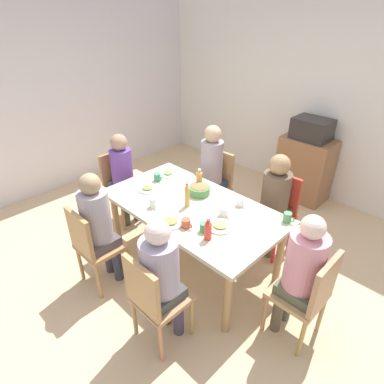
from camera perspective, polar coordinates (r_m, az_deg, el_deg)
ground_plane at (r=3.66m, az=0.00°, el=-12.36°), size 6.41×6.41×0.00m
wall_back at (r=4.89m, az=21.32°, el=14.37°), size 5.58×0.12×2.60m
wall_left at (r=5.14m, az=-22.93°, el=14.76°), size 0.12×5.01×2.60m
dining_table at (r=3.24m, az=0.00°, el=-3.54°), size 1.81×1.00×0.76m
chair_0 at (r=2.65m, az=-6.79°, el=-17.94°), size 0.40×0.40×0.90m
person_0 at (r=2.54m, az=-5.43°, el=-13.90°), size 0.30×0.30×1.19m
chair_1 at (r=3.23m, az=-17.13°, el=-8.79°), size 0.40×0.40×0.90m
person_1 at (r=3.14m, az=-16.27°, el=-5.07°), size 0.30×0.30×1.23m
chair_2 at (r=2.81m, az=19.82°, el=-16.49°), size 0.40×0.40×0.90m
person_2 at (r=2.69m, az=18.84°, el=-12.64°), size 0.30×0.30×1.20m
chair_3 at (r=4.14m, az=4.12°, el=1.85°), size 0.40×0.40×0.90m
person_3 at (r=3.97m, az=3.38°, el=4.43°), size 0.30×0.30×1.27m
chair_4 at (r=3.70m, az=14.73°, el=-2.90°), size 0.40×0.40×0.90m
person_4 at (r=3.53m, az=14.38°, el=-0.71°), size 0.30×0.30×1.19m
chair_5 at (r=4.20m, az=-12.55°, el=1.58°), size 0.40×0.40×0.90m
person_5 at (r=4.04m, az=-12.10°, el=3.45°), size 0.30×0.30×1.18m
plate_0 at (r=3.48m, az=-7.86°, el=0.60°), size 0.21×0.21×0.04m
plate_1 at (r=2.89m, az=4.97°, el=-5.99°), size 0.24×0.24×0.04m
plate_2 at (r=3.77m, az=-4.21°, el=3.25°), size 0.20×0.20×0.04m
plate_3 at (r=2.94m, az=-3.77°, el=-5.33°), size 0.23×0.23×0.04m
bowl_0 at (r=3.35m, az=1.32°, el=0.43°), size 0.22×0.22×0.10m
cup_0 at (r=3.16m, az=-6.88°, el=-1.86°), size 0.11×0.07×0.10m
cup_1 at (r=2.87m, az=-1.05°, el=-5.54°), size 0.12×0.08×0.08m
cup_2 at (r=3.04m, az=5.69°, el=-3.46°), size 0.12×0.09×0.08m
cup_3 at (r=2.82m, az=2.21°, el=-6.23°), size 0.12×0.08×0.08m
cup_4 at (r=3.21m, az=8.54°, el=-1.78°), size 0.12×0.08×0.07m
cup_5 at (r=3.64m, az=-6.12°, el=2.61°), size 0.11×0.08×0.09m
cup_6 at (r=3.06m, az=16.52°, el=-4.32°), size 0.11×0.07×0.09m
bottle_0 at (r=3.45m, az=1.30°, el=2.31°), size 0.07×0.07×0.22m
bottle_1 at (r=3.12m, az=-0.87°, el=-0.65°), size 0.05×0.05×0.25m
bottle_2 at (r=2.71m, az=2.84°, el=-6.73°), size 0.06×0.06×0.19m
side_cabinet at (r=4.87m, az=19.20°, el=3.88°), size 0.70×0.44×0.90m
microwave at (r=4.65m, az=20.42°, el=10.39°), size 0.48×0.36×0.28m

